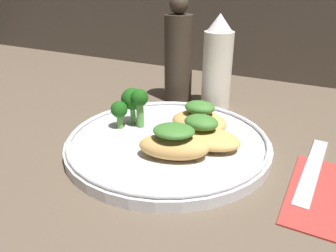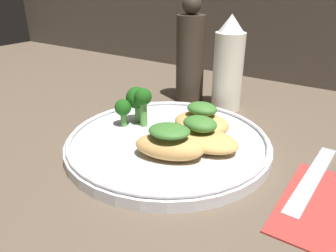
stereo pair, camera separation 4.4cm
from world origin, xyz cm
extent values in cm
cube|color=brown|center=(0.00, 0.00, -0.50)|extent=(180.00, 180.00, 1.00)
cylinder|color=silver|center=(0.00, 0.00, 0.70)|extent=(28.09, 28.09, 1.40)
torus|color=silver|center=(0.00, 0.00, 1.70)|extent=(27.49, 27.49, 0.60)
ellipsoid|color=tan|center=(2.95, -4.06, 2.87)|extent=(9.63, 6.96, 2.94)
ellipsoid|color=#3D752D|center=(2.95, -4.06, 5.03)|extent=(6.14, 5.50, 1.39)
ellipsoid|color=tan|center=(4.55, 0.63, 2.57)|extent=(10.92, 6.15, 2.33)
ellipsoid|color=#3D752D|center=(4.55, 0.63, 4.65)|extent=(4.59, 3.69, 1.83)
ellipsoid|color=tan|center=(2.69, 4.52, 2.79)|extent=(8.33, 6.51, 2.79)
ellipsoid|color=#3D752D|center=(2.69, 4.52, 5.05)|extent=(4.52, 3.69, 1.73)
cylinder|color=#569942|center=(-5.58, 1.74, 3.25)|extent=(1.08, 1.08, 3.71)
sphere|color=#195114|center=(-5.58, 1.74, 6.00)|extent=(2.56, 2.56, 2.56)
cylinder|color=#569942|center=(-7.25, 2.31, 2.79)|extent=(0.79, 0.79, 2.79)
sphere|color=#195114|center=(-7.25, 2.31, 5.34)|extent=(3.30, 3.30, 3.30)
cylinder|color=#569942|center=(-8.04, -0.02, 2.44)|extent=(0.89, 0.89, 2.07)
sphere|color=#195114|center=(-8.04, -0.02, 4.34)|extent=(2.48, 2.48, 2.48)
cylinder|color=silver|center=(0.34, 18.57, 6.74)|extent=(5.17, 5.17, 13.48)
cone|color=white|center=(0.34, 18.57, 14.96)|extent=(4.39, 4.39, 2.96)
cylinder|color=#382D23|center=(-7.68, 18.57, 7.92)|extent=(5.18, 5.18, 15.85)
sphere|color=#382D23|center=(-7.68, 18.57, 17.53)|extent=(3.37, 3.37, 3.37)
cube|color=#B2B2B7|center=(18.52, 3.24, 0.30)|extent=(2.40, 17.26, 0.60)
camera|label=1|loc=(18.94, -35.73, 21.82)|focal=35.00mm
camera|label=2|loc=(22.74, -33.44, 21.82)|focal=35.00mm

